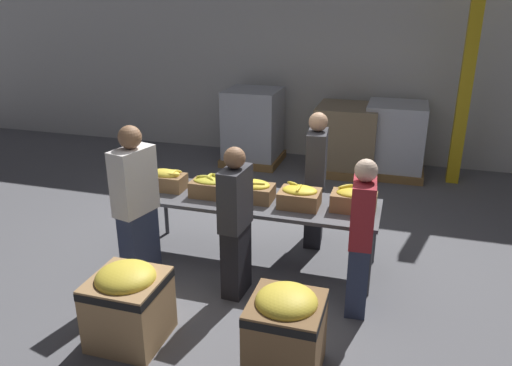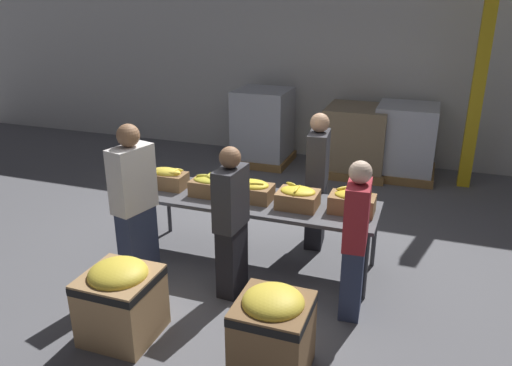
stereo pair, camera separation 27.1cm
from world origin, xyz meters
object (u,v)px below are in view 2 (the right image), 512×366
at_px(sorting_table, 255,203).
at_px(volunteer_1, 231,223).
at_px(volunteer_0, 135,206).
at_px(donation_bin_0, 121,298).
at_px(pallet_stack_1, 405,142).
at_px(support_pillar, 483,58).
at_px(pallet_stack_2, 356,141).
at_px(banana_box_3, 298,197).
at_px(pallet_stack_0, 263,127).
at_px(volunteer_2, 317,182).
at_px(volunteer_3, 355,241).
at_px(banana_box_1, 210,186).
at_px(banana_box_4, 352,202).
at_px(banana_box_2, 252,190).
at_px(donation_bin_1, 273,330).
at_px(banana_box_0, 166,178).

bearing_deg(sorting_table, volunteer_1, -90.31).
relative_size(volunteer_0, donation_bin_0, 2.33).
height_order(sorting_table, pallet_stack_1, pallet_stack_1).
xyz_separation_m(support_pillar, pallet_stack_2, (-1.76, 0.04, -1.44)).
distance_m(banana_box_3, donation_bin_0, 2.04).
height_order(sorting_table, pallet_stack_0, pallet_stack_0).
relative_size(volunteer_2, pallet_stack_0, 1.23).
xyz_separation_m(volunteer_3, donation_bin_0, (-1.86, -1.03, -0.38)).
distance_m(sorting_table, volunteer_3, 1.36).
bearing_deg(banana_box_1, support_pillar, 50.68).
bearing_deg(volunteer_0, pallet_stack_0, 14.50).
bearing_deg(volunteer_2, donation_bin_0, -33.23).
bearing_deg(banana_box_4, pallet_stack_2, 97.92).
relative_size(banana_box_2, pallet_stack_2, 0.40).
height_order(banana_box_3, volunteer_1, volunteer_1).
distance_m(banana_box_2, volunteer_0, 1.25).
distance_m(banana_box_2, donation_bin_0, 1.82).
xyz_separation_m(banana_box_2, support_pillar, (2.37, 3.45, 1.12)).
bearing_deg(donation_bin_0, banana_box_4, 44.11).
bearing_deg(pallet_stack_0, volunteer_3, -60.69).
height_order(volunteer_2, support_pillar, support_pillar).
distance_m(donation_bin_1, pallet_stack_1, 5.25).
distance_m(support_pillar, pallet_stack_0, 3.68).
xyz_separation_m(volunteer_0, volunteer_1, (1.03, 0.10, -0.08)).
bearing_deg(pallet_stack_1, pallet_stack_2, -173.39).
xyz_separation_m(banana_box_2, banana_box_4, (1.09, 0.04, 0.00)).
distance_m(banana_box_4, volunteer_2, 0.81).
bearing_deg(banana_box_2, support_pillar, 55.58).
bearing_deg(pallet_stack_0, volunteer_0, -89.22).
bearing_deg(sorting_table, donation_bin_1, -65.65).
relative_size(sorting_table, pallet_stack_2, 2.36).
relative_size(banana_box_1, banana_box_3, 1.00).
bearing_deg(volunteer_0, pallet_stack_2, -7.13).
height_order(volunteer_1, pallet_stack_2, volunteer_1).
xyz_separation_m(banana_box_4, pallet_stack_0, (-2.15, 3.45, -0.23)).
bearing_deg(support_pillar, volunteer_0, -128.75).
bearing_deg(volunteer_0, support_pillar, -25.03).
xyz_separation_m(donation_bin_1, pallet_stack_2, (-0.16, 5.12, 0.16)).
height_order(volunteer_1, donation_bin_1, volunteer_1).
bearing_deg(volunteer_3, banana_box_0, 70.92).
distance_m(volunteer_2, pallet_stack_2, 2.84).
height_order(banana_box_1, banana_box_4, banana_box_4).
bearing_deg(banana_box_3, donation_bin_0, -125.75).
height_order(sorting_table, support_pillar, support_pillar).
bearing_deg(banana_box_3, banana_box_2, 177.59).
distance_m(volunteer_1, donation_bin_1, 1.29).
distance_m(donation_bin_0, donation_bin_1, 1.41).
bearing_deg(volunteer_1, pallet_stack_0, 18.71).
xyz_separation_m(volunteer_1, pallet_stack_0, (-1.08, 4.13, -0.12)).
relative_size(banana_box_2, pallet_stack_1, 0.38).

